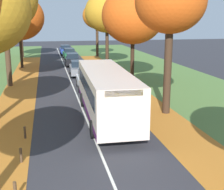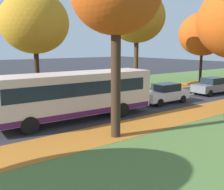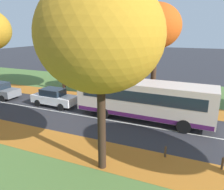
# 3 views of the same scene
# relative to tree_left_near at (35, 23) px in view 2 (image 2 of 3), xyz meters

# --- Properties ---
(grass_verge_left) EXTENTS (12.00, 90.00, 0.01)m
(grass_verge_left) POSITION_rel_tree_left_near_xyz_m (-3.52, 8.51, -6.47)
(grass_verge_left) COLOR #517538
(grass_verge_left) RESTS_ON ground
(leaf_litter_left) EXTENTS (2.80, 60.00, 0.00)m
(leaf_litter_left) POSITION_rel_tree_left_near_xyz_m (1.08, 2.51, -6.46)
(leaf_litter_left) COLOR #B26B23
(leaf_litter_left) RESTS_ON grass_verge_left
(leaf_litter_right) EXTENTS (2.80, 60.00, 0.00)m
(leaf_litter_right) POSITION_rel_tree_left_near_xyz_m (10.28, 2.51, -6.46)
(leaf_litter_right) COLOR #B26B23
(leaf_litter_right) RESTS_ON grass_verge_right
(road_centre_line) EXTENTS (0.12, 80.00, 0.01)m
(road_centre_line) POSITION_rel_tree_left_near_xyz_m (5.68, 8.51, -6.47)
(road_centre_line) COLOR silver
(road_centre_line) RESTS_ON ground
(tree_left_near) EXTENTS (5.54, 5.54, 8.98)m
(tree_left_near) POSITION_rel_tree_left_near_xyz_m (0.00, 0.00, 0.00)
(tree_left_near) COLOR black
(tree_left_near) RESTS_ON ground
(tree_left_mid) EXTENTS (5.92, 5.92, 10.28)m
(tree_left_mid) POSITION_rel_tree_left_near_xyz_m (0.02, 10.94, 1.11)
(tree_left_mid) COLOR #422D1E
(tree_left_mid) RESTS_ON ground
(tree_left_far) EXTENTS (6.12, 6.12, 8.90)m
(tree_left_far) POSITION_rel_tree_left_near_xyz_m (0.37, 21.95, -0.33)
(tree_left_far) COLOR black
(tree_left_far) RESTS_ON ground
(bollard_fifth) EXTENTS (0.12, 0.12, 0.65)m
(bollard_fifth) POSITION_rel_tree_left_near_xyz_m (2.16, -2.80, -6.15)
(bollard_fifth) COLOR #4C3823
(bollard_fifth) RESTS_ON ground
(bus) EXTENTS (2.88, 10.47, 2.98)m
(bus) POSITION_rel_tree_left_near_xyz_m (6.92, -0.25, -4.77)
(bus) COLOR beige
(bus) RESTS_ON ground
(car_white_lead) EXTENTS (1.88, 4.25, 1.62)m
(car_white_lead) POSITION_rel_tree_left_near_xyz_m (6.85, 8.13, -5.66)
(car_white_lead) COLOR silver
(car_white_lead) RESTS_ON ground
(car_grey_following) EXTENTS (1.88, 4.25, 1.62)m
(car_grey_following) POSITION_rel_tree_left_near_xyz_m (6.72, 14.89, -5.66)
(car_grey_following) COLOR slate
(car_grey_following) RESTS_ON ground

